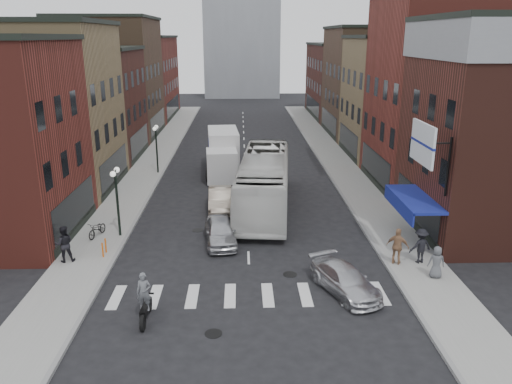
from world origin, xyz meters
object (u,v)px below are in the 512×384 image
(bike_rack, at_px, (104,248))
(box_truck, at_px, (223,153))
(motorcycle_rider, at_px, (145,299))
(transit_bus, at_px, (264,181))
(ped_right_c, at_px, (437,262))
(ped_left_solo, at_px, (64,244))
(streetlamp_near, at_px, (116,190))
(streetlamp_far, at_px, (156,140))
(sedan_left_near, at_px, (220,232))
(parked_bicycle, at_px, (97,229))
(ped_right_a, at_px, (421,246))
(billboard_sign, at_px, (424,145))
(ped_right_b, at_px, (398,246))
(curb_car, at_px, (345,280))
(sedan_left_far, at_px, (220,199))

(bike_rack, height_order, box_truck, box_truck)
(motorcycle_rider, bearing_deg, transit_bus, 71.02)
(ped_right_c, bearing_deg, transit_bus, -46.40)
(ped_left_solo, bearing_deg, streetlamp_near, -136.68)
(streetlamp_far, bearing_deg, motorcycle_rider, -82.34)
(transit_bus, relative_size, sedan_left_near, 3.22)
(transit_bus, relative_size, parked_bicycle, 7.86)
(sedan_left_near, height_order, ped_right_a, ped_right_a)
(streetlamp_far, relative_size, bike_rack, 5.14)
(ped_left_solo, bearing_deg, billboard_sign, 162.99)
(bike_rack, xyz_separation_m, box_truck, (5.72, 16.81, 1.19))
(streetlamp_near, relative_size, transit_bus, 0.31)
(bike_rack, distance_m, ped_left_solo, 2.01)
(ped_right_a, distance_m, ped_right_b, 1.22)
(sedan_left_near, distance_m, curb_car, 8.29)
(transit_bus, bearing_deg, ped_left_solo, -135.71)
(transit_bus, xyz_separation_m, parked_bicycle, (-9.86, -5.19, -1.25))
(streetlamp_near, xyz_separation_m, sedan_left_near, (5.84, -1.00, -2.21))
(bike_rack, xyz_separation_m, motorcycle_rider, (3.29, -6.31, 0.47))
(billboard_sign, relative_size, ped_right_b, 1.95)
(motorcycle_rider, relative_size, ped_left_solo, 1.14)
(box_truck, relative_size, sedan_left_near, 2.01)
(sedan_left_near, relative_size, ped_right_b, 2.17)
(billboard_sign, distance_m, streetlamp_far, 23.92)
(ped_right_b, bearing_deg, bike_rack, 22.16)
(curb_car, bearing_deg, motorcycle_rider, 171.47)
(ped_left_solo, height_order, ped_right_c, ped_left_solo)
(ped_left_solo, distance_m, ped_right_b, 16.88)
(ped_left_solo, distance_m, ped_right_a, 18.08)
(transit_bus, bearing_deg, motorcycle_rider, -105.93)
(streetlamp_far, bearing_deg, transit_bus, -46.07)
(transit_bus, height_order, sedan_left_far, transit_bus)
(streetlamp_far, distance_m, ped_left_solo, 17.65)
(sedan_left_far, height_order, ped_right_a, ped_right_a)
(box_truck, height_order, motorcycle_rider, box_truck)
(motorcycle_rider, height_order, ped_right_b, motorcycle_rider)
(bike_rack, xyz_separation_m, transit_bus, (8.80, 7.77, 1.30))
(bike_rack, bearing_deg, box_truck, 71.22)
(ped_left_solo, relative_size, ped_right_a, 1.05)
(ped_right_b, bearing_deg, ped_right_a, -146.39)
(box_truck, relative_size, ped_left_solo, 4.31)
(bike_rack, relative_size, sedan_left_near, 0.19)
(sedan_left_near, xyz_separation_m, ped_left_solo, (-7.82, -2.45, 0.41))
(bike_rack, distance_m, box_truck, 17.80)
(streetlamp_near, relative_size, ped_right_c, 2.60)
(streetlamp_far, xyz_separation_m, ped_left_solo, (-1.98, -17.45, -1.80))
(parked_bicycle, relative_size, ped_left_solo, 0.88)
(streetlamp_near, bearing_deg, sedan_left_far, 40.14)
(bike_rack, xyz_separation_m, ped_left_solo, (-1.78, -0.75, 0.56))
(motorcycle_rider, distance_m, ped_right_a, 13.88)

